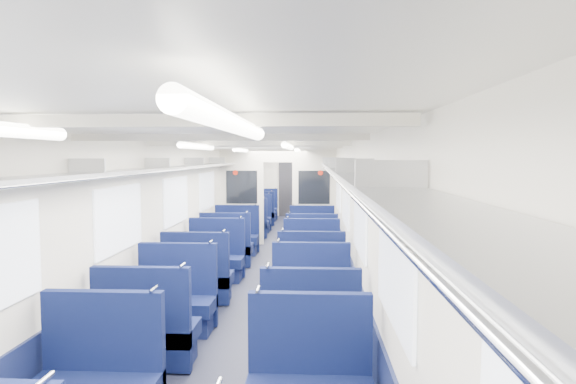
{
  "coord_description": "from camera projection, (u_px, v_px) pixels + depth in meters",
  "views": [
    {
      "loc": [
        0.85,
        -8.32,
        2.14
      ],
      "look_at": [
        0.25,
        3.29,
        1.28
      ],
      "focal_mm": 30.1,
      "sensor_mm": 36.0,
      "label": 1
    }
  ],
  "objects": [
    {
      "name": "wall_far",
      "position": [
        289.0,
        183.0,
        17.36
      ],
      "size": [
        2.8,
        0.02,
        2.35
      ],
      "primitive_type": "cube",
      "color": "beige",
      "rests_on": "floor"
    },
    {
      "name": "seat_26",
      "position": [
        263.0,
        211.0,
        16.12
      ],
      "size": [
        0.98,
        0.54,
        1.1
      ],
      "color": "#0E1846",
      "rests_on": "floor"
    },
    {
      "name": "seat_21",
      "position": [
        312.0,
        226.0,
        12.56
      ],
      "size": [
        0.98,
        0.54,
        1.1
      ],
      "color": "#0E1846",
      "rests_on": "floor"
    },
    {
      "name": "ceiling_fittings",
      "position": [
        262.0,
        147.0,
        8.06
      ],
      "size": [
        2.7,
        16.06,
        0.11
      ],
      "color": "silver",
      "rests_on": "ceiling"
    },
    {
      "name": "seat_20",
      "position": [
        249.0,
        225.0,
        12.68
      ],
      "size": [
        0.98,
        0.54,
        1.1
      ],
      "color": "#0E1846",
      "rests_on": "floor"
    },
    {
      "name": "windows",
      "position": [
        261.0,
        200.0,
        7.93
      ],
      "size": [
        2.78,
        15.6,
        0.75
      ],
      "color": "white",
      "rests_on": "wall_left"
    },
    {
      "name": "seat_11",
      "position": [
        311.0,
        303.0,
        5.95
      ],
      "size": [
        0.98,
        0.54,
        1.1
      ],
      "color": "#0E1846",
      "rests_on": "floor"
    },
    {
      "name": "floor",
      "position": [
        264.0,
        278.0,
        8.49
      ],
      "size": [
        2.8,
        18.0,
        0.01
      ],
      "primitive_type": "cube",
      "color": "black",
      "rests_on": "ground"
    },
    {
      "name": "seat_13",
      "position": [
        311.0,
        279.0,
        7.11
      ],
      "size": [
        0.98,
        0.54,
        1.1
      ],
      "color": "#0E1846",
      "rests_on": "floor"
    },
    {
      "name": "seat_18",
      "position": [
        236.0,
        239.0,
        10.6
      ],
      "size": [
        0.98,
        0.54,
        1.1
      ],
      "color": "#0E1846",
      "rests_on": "floor"
    },
    {
      "name": "end_door",
      "position": [
        289.0,
        188.0,
        17.32
      ],
      "size": [
        0.75,
        0.06,
        2.0
      ],
      "primitive_type": "cube",
      "color": "black",
      "rests_on": "floor"
    },
    {
      "name": "seat_19",
      "position": [
        312.0,
        239.0,
        10.51
      ],
      "size": [
        0.98,
        0.54,
        1.1
      ],
      "color": "#0E1846",
      "rests_on": "floor"
    },
    {
      "name": "luggage_rack_right",
      "position": [
        334.0,
        166.0,
        8.28
      ],
      "size": [
        0.36,
        17.4,
        0.18
      ],
      "color": "#B2B5BA",
      "rests_on": "wall_right"
    },
    {
      "name": "wall_left",
      "position": [
        185.0,
        211.0,
        8.47
      ],
      "size": [
        0.02,
        18.0,
        2.35
      ],
      "primitive_type": "cube",
      "color": "beige",
      "rests_on": "floor"
    },
    {
      "name": "seat_27",
      "position": [
        312.0,
        211.0,
        16.08
      ],
      "size": [
        0.98,
        0.54,
        1.1
      ],
      "color": "#0E1846",
      "rests_on": "floor"
    },
    {
      "name": "seat_22",
      "position": [
        254.0,
        220.0,
        13.73
      ],
      "size": [
        0.98,
        0.54,
        1.1
      ],
      "color": "#0E1846",
      "rests_on": "floor"
    },
    {
      "name": "wall_right",
      "position": [
        345.0,
        212.0,
        8.33
      ],
      "size": [
        0.02,
        18.0,
        2.35
      ],
      "primitive_type": "cube",
      "color": "beige",
      "rests_on": "floor"
    },
    {
      "name": "seat_10",
      "position": [
        176.0,
        304.0,
        5.91
      ],
      "size": [
        0.98,
        0.54,
        1.1
      ],
      "color": "#0E1846",
      "rests_on": "floor"
    },
    {
      "name": "seat_23",
      "position": [
        312.0,
        221.0,
        13.56
      ],
      "size": [
        0.98,
        0.54,
        1.1
      ],
      "color": "#0E1846",
      "rests_on": "floor"
    },
    {
      "name": "bulkhead",
      "position": [
        278.0,
        194.0,
        11.67
      ],
      "size": [
        2.8,
        0.1,
        2.35
      ],
      "color": "silver",
      "rests_on": "floor"
    },
    {
      "name": "seat_24",
      "position": [
        259.0,
        215.0,
        14.99
      ],
      "size": [
        0.98,
        0.54,
        1.1
      ],
      "color": "#0E1846",
      "rests_on": "floor"
    },
    {
      "name": "dado_right",
      "position": [
        344.0,
        259.0,
        8.39
      ],
      "size": [
        0.03,
        17.9,
        0.7
      ],
      "primitive_type": "cube",
      "color": "#11183A",
      "rests_on": "floor"
    },
    {
      "name": "seat_14",
      "position": [
        216.0,
        261.0,
        8.35
      ],
      "size": [
        0.98,
        0.54,
        1.1
      ],
      "color": "#0E1846",
      "rests_on": "floor"
    },
    {
      "name": "seat_25",
      "position": [
        312.0,
        215.0,
        14.89
      ],
      "size": [
        0.98,
        0.54,
        1.1
      ],
      "color": "#0E1846",
      "rests_on": "floor"
    },
    {
      "name": "seat_17",
      "position": [
        312.0,
        251.0,
        9.24
      ],
      "size": [
        0.98,
        0.54,
        1.1
      ],
      "color": "#0E1846",
      "rests_on": "floor"
    },
    {
      "name": "seat_8",
      "position": [
        147.0,
        334.0,
        4.89
      ],
      "size": [
        0.98,
        0.54,
        1.1
      ],
      "color": "#0E1846",
      "rests_on": "floor"
    },
    {
      "name": "dado_left",
      "position": [
        186.0,
        258.0,
        8.53
      ],
      "size": [
        0.03,
        17.9,
        0.7
      ],
      "primitive_type": "cube",
      "color": "#11183A",
      "rests_on": "floor"
    },
    {
      "name": "seat_9",
      "position": [
        310.0,
        336.0,
        4.83
      ],
      "size": [
        0.98,
        0.54,
        1.1
      ],
      "color": "#0E1846",
      "rests_on": "floor"
    },
    {
      "name": "seat_16",
      "position": [
        227.0,
        249.0,
        9.39
      ],
      "size": [
        0.98,
        0.54,
        1.1
      ],
      "color": "#0E1846",
      "rests_on": "floor"
    },
    {
      "name": "seat_12",
      "position": [
        198.0,
        280.0,
        7.04
      ],
      "size": [
        0.98,
        0.54,
        1.1
      ],
      "color": "#0E1846",
      "rests_on": "floor"
    },
    {
      "name": "ceiling",
      "position": [
        264.0,
        144.0,
        8.32
      ],
      "size": [
        2.8,
        18.0,
        0.01
      ],
      "primitive_type": "cube",
      "color": "white",
      "rests_on": "wall_left"
    },
    {
      "name": "luggage_rack_left",
      "position": [
        195.0,
        166.0,
        8.41
      ],
      "size": [
        0.36,
        17.4,
        0.18
      ],
      "color": "#B2B5BA",
      "rests_on": "wall_left"
    },
    {
      "name": "seat_15",
      "position": [
        312.0,
        262.0,
        8.27
      ],
      "size": [
        0.98,
        0.54,
        1.1
      ],
      "color": "#0E1846",
      "rests_on": "floor"
    }
  ]
}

